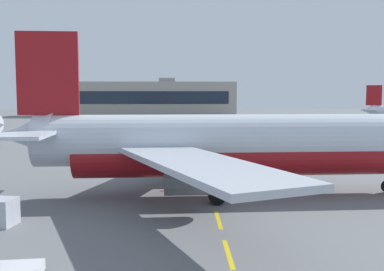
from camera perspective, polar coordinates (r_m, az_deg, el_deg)
The scene contains 5 objects.
ground at distance 58.80m, azimuth 23.06°, elevation -2.72°, with size 400.00×400.00×0.00m, color slate.
apron_paint_markings at distance 51.79m, azimuth 1.17°, elevation -3.32°, with size 8.00×97.12×0.01m.
airliner_foreground at distance 33.90m, azimuth 4.97°, elevation -1.09°, with size 34.79×34.58×12.20m.
uld_cargo_container at distance 28.81m, azimuth -23.23°, elevation -8.97°, with size 1.84×1.81×1.60m.
terminal_satellite at distance 168.63m, azimuth -6.81°, elevation 4.64°, with size 71.16×19.80×14.09m.
Camera 1 is at (15.76, -13.02, 7.62)m, focal length 41.79 mm.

